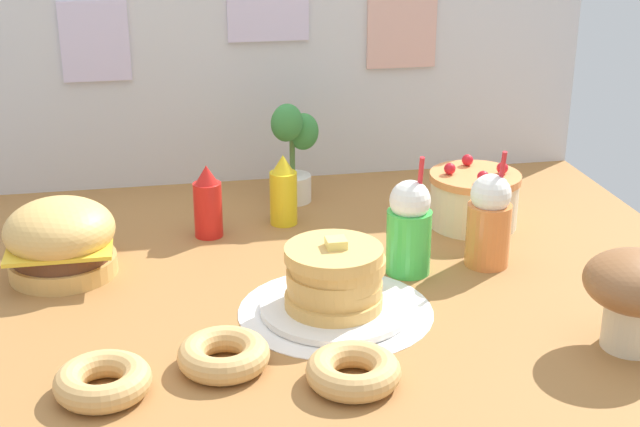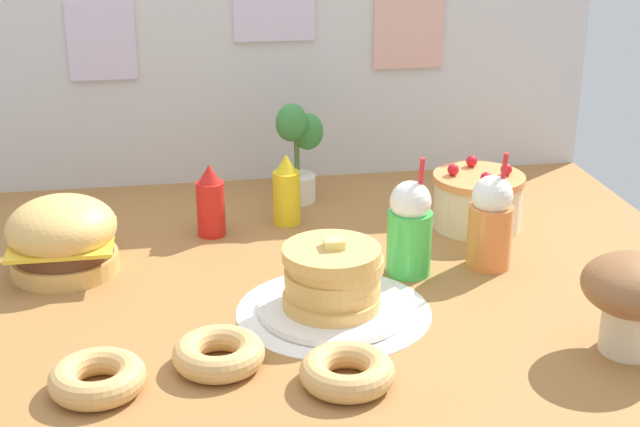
# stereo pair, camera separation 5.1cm
# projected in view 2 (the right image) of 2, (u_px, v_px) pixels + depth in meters

# --- Properties ---
(ground_plane) EXTENTS (2.11, 1.72, 0.02)m
(ground_plane) POSITION_uv_depth(u_px,v_px,m) (302.00, 297.00, 2.17)
(ground_plane) COLOR #9E6B38
(back_wall) EXTENTS (2.11, 0.04, 0.84)m
(back_wall) POSITION_uv_depth(u_px,v_px,m) (262.00, 48.00, 2.80)
(back_wall) COLOR silver
(back_wall) RESTS_ON ground_plane
(doily_mat) EXTENTS (0.45, 0.45, 0.00)m
(doily_mat) POSITION_uv_depth(u_px,v_px,m) (334.00, 311.00, 2.08)
(doily_mat) COLOR white
(doily_mat) RESTS_ON ground_plane
(burger) EXTENTS (0.27, 0.27, 0.19)m
(burger) POSITION_uv_depth(u_px,v_px,m) (63.00, 237.00, 2.25)
(burger) COLOR #DBA859
(burger) RESTS_ON ground_plane
(pancake_stack) EXTENTS (0.35, 0.35, 0.18)m
(pancake_stack) POSITION_uv_depth(u_px,v_px,m) (333.00, 283.00, 2.05)
(pancake_stack) COLOR white
(pancake_stack) RESTS_ON doily_mat
(layer_cake) EXTENTS (0.25, 0.25, 0.19)m
(layer_cake) POSITION_uv_depth(u_px,v_px,m) (478.00, 200.00, 2.53)
(layer_cake) COLOR beige
(layer_cake) RESTS_ON ground_plane
(ketchup_bottle) EXTENTS (0.08, 0.08, 0.20)m
(ketchup_bottle) POSITION_uv_depth(u_px,v_px,m) (211.00, 203.00, 2.47)
(ketchup_bottle) COLOR red
(ketchup_bottle) RESTS_ON ground_plane
(mustard_bottle) EXTENTS (0.08, 0.08, 0.20)m
(mustard_bottle) POSITION_uv_depth(u_px,v_px,m) (287.00, 192.00, 2.55)
(mustard_bottle) COLOR yellow
(mustard_bottle) RESTS_ON ground_plane
(cream_soda_cup) EXTENTS (0.11, 0.11, 0.31)m
(cream_soda_cup) POSITION_uv_depth(u_px,v_px,m) (410.00, 229.00, 2.23)
(cream_soda_cup) COLOR green
(cream_soda_cup) RESTS_ON ground_plane
(orange_float_cup) EXTENTS (0.11, 0.11, 0.31)m
(orange_float_cup) POSITION_uv_depth(u_px,v_px,m) (491.00, 222.00, 2.27)
(orange_float_cup) COLOR orange
(orange_float_cup) RESTS_ON ground_plane
(donut_pink_glaze) EXTENTS (0.19, 0.19, 0.06)m
(donut_pink_glaze) POSITION_uv_depth(u_px,v_px,m) (97.00, 377.00, 1.76)
(donut_pink_glaze) COLOR tan
(donut_pink_glaze) RESTS_ON ground_plane
(donut_chocolate) EXTENTS (0.19, 0.19, 0.06)m
(donut_chocolate) POSITION_uv_depth(u_px,v_px,m) (219.00, 353.00, 1.85)
(donut_chocolate) COLOR tan
(donut_chocolate) RESTS_ON ground_plane
(donut_vanilla) EXTENTS (0.19, 0.19, 0.06)m
(donut_vanilla) POSITION_uv_depth(u_px,v_px,m) (347.00, 371.00, 1.78)
(donut_vanilla) COLOR tan
(donut_vanilla) RESTS_ON ground_plane
(potted_plant) EXTENTS (0.15, 0.12, 0.31)m
(potted_plant) POSITION_uv_depth(u_px,v_px,m) (297.00, 148.00, 2.70)
(potted_plant) COLOR white
(potted_plant) RESTS_ON ground_plane
(mushroom_stool) EXTENTS (0.22, 0.22, 0.21)m
(mushroom_stool) POSITION_uv_depth(u_px,v_px,m) (635.00, 294.00, 1.87)
(mushroom_stool) COLOR beige
(mushroom_stool) RESTS_ON ground_plane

